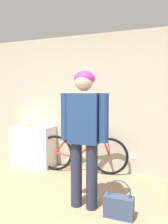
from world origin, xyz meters
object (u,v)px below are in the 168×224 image
person (84,127)px  bicycle (82,153)px  banana (31,125)px  handbag (119,205)px

person → bicycle: person is taller
banana → handbag: banana is taller
bicycle → handbag: 1.58m
person → banana: 2.00m
bicycle → handbag: bicycle is taller
person → handbag: bearing=-11.0°
person → handbag: (0.48, -0.08, -0.91)m
bicycle → handbag: bearing=-60.3°
person → handbag: 1.03m
banana → handbag: (2.08, -1.26, -0.70)m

